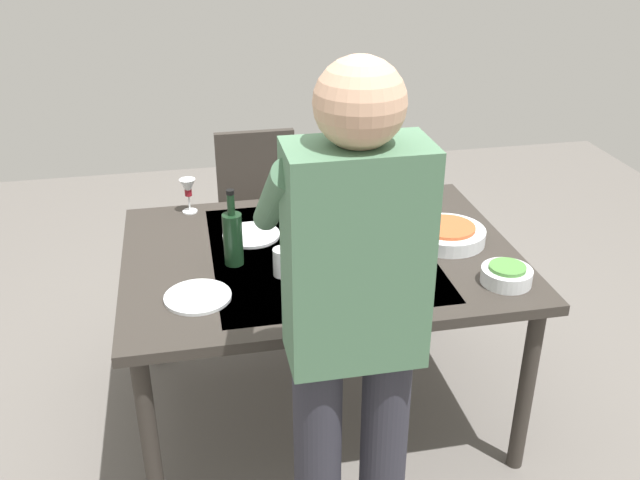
{
  "coord_description": "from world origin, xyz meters",
  "views": [
    {
      "loc": [
        0.48,
        2.36,
        2.03
      ],
      "look_at": [
        0.0,
        0.0,
        0.81
      ],
      "focal_mm": 39.78,
      "sensor_mm": 36.0,
      "label": 1
    }
  ],
  "objects_px": {
    "wine_glass_right": "(188,190)",
    "dinner_plate_far": "(198,297)",
    "dining_table": "(320,267)",
    "water_cup_far_left": "(283,262)",
    "water_cup_near_right": "(380,202)",
    "dinner_plate_near": "(251,235)",
    "water_cup_near_left": "(356,211)",
    "serving_bowl_pasta": "(447,234)",
    "wine_glass_left": "(314,223)",
    "side_bowl_salad": "(507,274)",
    "person_server": "(352,324)",
    "chair_near": "(260,211)",
    "wine_bottle": "(233,237)"
  },
  "relations": [
    {
      "from": "chair_near",
      "to": "wine_glass_right",
      "type": "relative_size",
      "value": 6.03
    },
    {
      "from": "chair_near",
      "to": "wine_bottle",
      "type": "relative_size",
      "value": 3.07
    },
    {
      "from": "chair_near",
      "to": "person_server",
      "type": "relative_size",
      "value": 0.54
    },
    {
      "from": "chair_near",
      "to": "water_cup_near_right",
      "type": "relative_size",
      "value": 8.96
    },
    {
      "from": "wine_bottle",
      "to": "serving_bowl_pasta",
      "type": "xyz_separation_m",
      "value": [
        -0.84,
        -0.02,
        -0.08
      ]
    },
    {
      "from": "chair_near",
      "to": "wine_glass_left",
      "type": "height_order",
      "value": "chair_near"
    },
    {
      "from": "water_cup_far_left",
      "to": "dining_table",
      "type": "bearing_deg",
      "value": -138.05
    },
    {
      "from": "chair_near",
      "to": "wine_glass_left",
      "type": "relative_size",
      "value": 6.03
    },
    {
      "from": "person_server",
      "to": "wine_glass_left",
      "type": "height_order",
      "value": "person_server"
    },
    {
      "from": "water_cup_near_right",
      "to": "side_bowl_salad",
      "type": "height_order",
      "value": "water_cup_near_right"
    },
    {
      "from": "wine_glass_right",
      "to": "water_cup_near_right",
      "type": "bearing_deg",
      "value": 167.86
    },
    {
      "from": "dinner_plate_near",
      "to": "water_cup_near_right",
      "type": "bearing_deg",
      "value": -168.46
    },
    {
      "from": "water_cup_near_right",
      "to": "water_cup_far_left",
      "type": "distance_m",
      "value": 0.66
    },
    {
      "from": "chair_near",
      "to": "water_cup_near_left",
      "type": "relative_size",
      "value": 9.37
    },
    {
      "from": "dining_table",
      "to": "chair_near",
      "type": "relative_size",
      "value": 1.64
    },
    {
      "from": "dining_table",
      "to": "wine_glass_right",
      "type": "distance_m",
      "value": 0.69
    },
    {
      "from": "wine_glass_left",
      "to": "water_cup_near_right",
      "type": "distance_m",
      "value": 0.43
    },
    {
      "from": "serving_bowl_pasta",
      "to": "side_bowl_salad",
      "type": "distance_m",
      "value": 0.36
    },
    {
      "from": "water_cup_near_right",
      "to": "dinner_plate_far",
      "type": "bearing_deg",
      "value": 34.73
    },
    {
      "from": "chair_near",
      "to": "dinner_plate_far",
      "type": "height_order",
      "value": "chair_near"
    },
    {
      "from": "wine_bottle",
      "to": "dinner_plate_far",
      "type": "distance_m",
      "value": 0.29
    },
    {
      "from": "wine_bottle",
      "to": "dinner_plate_far",
      "type": "height_order",
      "value": "wine_bottle"
    },
    {
      "from": "wine_bottle",
      "to": "water_cup_near_right",
      "type": "distance_m",
      "value": 0.73
    },
    {
      "from": "water_cup_far_left",
      "to": "dinner_plate_near",
      "type": "distance_m",
      "value": 0.35
    },
    {
      "from": "serving_bowl_pasta",
      "to": "person_server",
      "type": "bearing_deg",
      "value": 53.88
    },
    {
      "from": "serving_bowl_pasta",
      "to": "dining_table",
      "type": "bearing_deg",
      "value": -1.39
    },
    {
      "from": "wine_glass_right",
      "to": "water_cup_far_left",
      "type": "xyz_separation_m",
      "value": [
        -0.31,
        0.62,
        -0.05
      ]
    },
    {
      "from": "wine_glass_right",
      "to": "dinner_plate_near",
      "type": "height_order",
      "value": "wine_glass_right"
    },
    {
      "from": "dining_table",
      "to": "water_cup_near_left",
      "type": "xyz_separation_m",
      "value": [
        -0.2,
        -0.23,
        0.12
      ]
    },
    {
      "from": "side_bowl_salad",
      "to": "dinner_plate_near",
      "type": "bearing_deg",
      "value": -32.86
    },
    {
      "from": "dining_table",
      "to": "dinner_plate_near",
      "type": "bearing_deg",
      "value": -36.93
    },
    {
      "from": "water_cup_far_left",
      "to": "dinner_plate_near",
      "type": "relative_size",
      "value": 0.45
    },
    {
      "from": "wine_bottle",
      "to": "water_cup_near_left",
      "type": "relative_size",
      "value": 3.05
    },
    {
      "from": "dinner_plate_far",
      "to": "side_bowl_salad",
      "type": "bearing_deg",
      "value": 174.31
    },
    {
      "from": "wine_glass_left",
      "to": "serving_bowl_pasta",
      "type": "relative_size",
      "value": 0.5
    },
    {
      "from": "wine_glass_right",
      "to": "dinner_plate_far",
      "type": "distance_m",
      "value": 0.73
    },
    {
      "from": "wine_glass_right",
      "to": "water_cup_far_left",
      "type": "bearing_deg",
      "value": 116.54
    },
    {
      "from": "serving_bowl_pasta",
      "to": "side_bowl_salad",
      "type": "xyz_separation_m",
      "value": [
        -0.09,
        0.35,
        0.0
      ]
    },
    {
      "from": "wine_glass_right",
      "to": "dinner_plate_far",
      "type": "relative_size",
      "value": 0.66
    },
    {
      "from": "dining_table",
      "to": "water_cup_far_left",
      "type": "xyz_separation_m",
      "value": [
        0.17,
        0.15,
        0.12
      ]
    },
    {
      "from": "dining_table",
      "to": "side_bowl_salad",
      "type": "relative_size",
      "value": 8.3
    },
    {
      "from": "side_bowl_salad",
      "to": "dinner_plate_near",
      "type": "relative_size",
      "value": 0.78
    },
    {
      "from": "water_cup_near_left",
      "to": "serving_bowl_pasta",
      "type": "bearing_deg",
      "value": 141.49
    },
    {
      "from": "wine_glass_left",
      "to": "water_cup_far_left",
      "type": "xyz_separation_m",
      "value": [
        0.15,
        0.19,
        -0.05
      ]
    },
    {
      "from": "water_cup_far_left",
      "to": "side_bowl_salad",
      "type": "height_order",
      "value": "water_cup_far_left"
    },
    {
      "from": "dining_table",
      "to": "dinner_plate_near",
      "type": "height_order",
      "value": "dinner_plate_near"
    },
    {
      "from": "water_cup_far_left",
      "to": "dinner_plate_far",
      "type": "height_order",
      "value": "water_cup_far_left"
    },
    {
      "from": "side_bowl_salad",
      "to": "dinner_plate_far",
      "type": "bearing_deg",
      "value": -5.69
    },
    {
      "from": "water_cup_near_left",
      "to": "serving_bowl_pasta",
      "type": "height_order",
      "value": "water_cup_near_left"
    },
    {
      "from": "dining_table",
      "to": "chair_near",
      "type": "bearing_deg",
      "value": -82.14
    }
  ]
}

